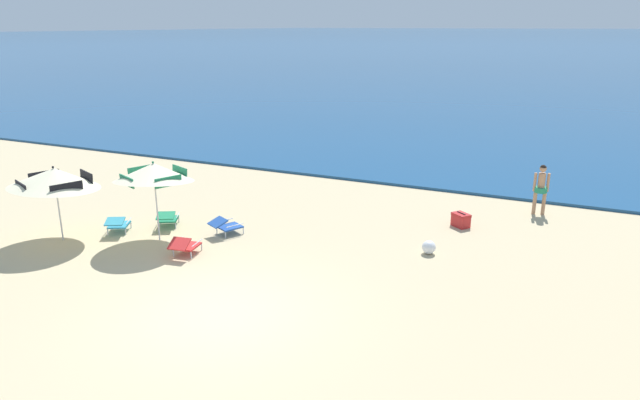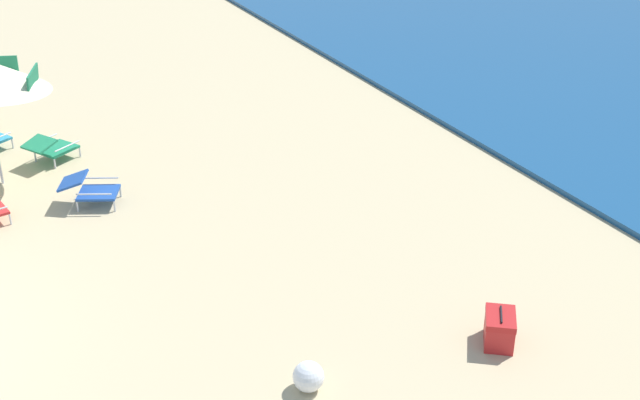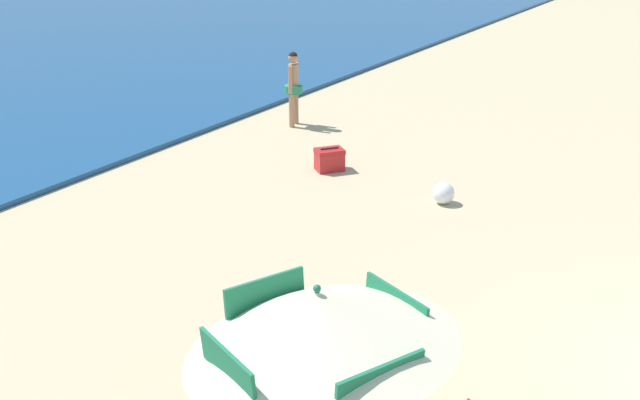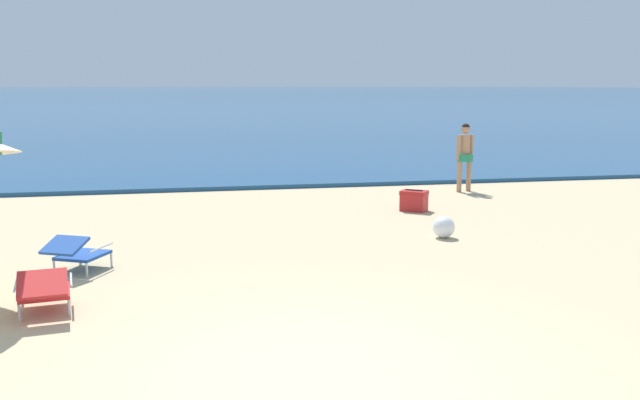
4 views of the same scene
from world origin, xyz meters
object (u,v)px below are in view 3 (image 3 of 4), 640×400
beach_umbrella_striped_main (317,321)px  cooler_box (329,159)px  lounge_chair_beside_umbrella (303,369)px  person_standing_near_shore (293,83)px  beach_ball (443,193)px

beach_umbrella_striped_main → cooler_box: bearing=31.7°
lounge_chair_beside_umbrella → cooler_box: 6.75m
beach_umbrella_striped_main → person_standing_near_shore: (9.22, 6.62, -1.00)m
beach_umbrella_striped_main → beach_ball: 7.44m
lounge_chair_beside_umbrella → beach_ball: size_ratio=2.85×
beach_ball → person_standing_near_shore: bearing=63.2°
person_standing_near_shore → beach_ball: bearing=-116.8°
beach_umbrella_striped_main → lounge_chair_beside_umbrella: 2.43m
person_standing_near_shore → beach_ball: size_ratio=4.43×
beach_umbrella_striped_main → beach_ball: size_ratio=7.62×
beach_umbrella_striped_main → cooler_box: 8.70m
lounge_chair_beside_umbrella → beach_ball: lounge_chair_beside_umbrella is taller
lounge_chair_beside_umbrella → beach_ball: (5.51, 0.99, -0.10)m
person_standing_near_shore → beach_ball: 5.13m
lounge_chair_beside_umbrella → cooler_box: (5.84, 3.38, -0.07)m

